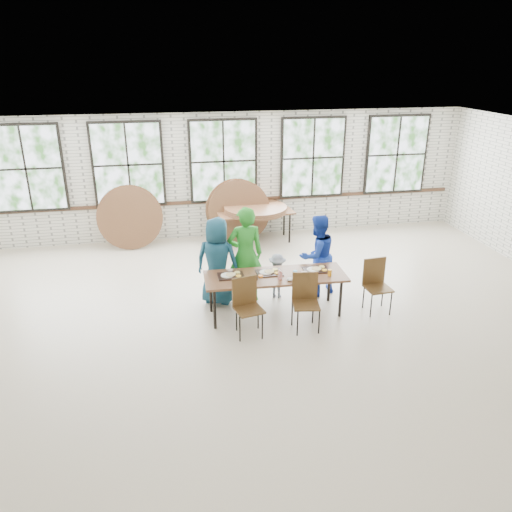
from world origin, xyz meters
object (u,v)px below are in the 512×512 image
Objects in this scene: chair_near_left at (247,301)px; chair_near_right at (305,296)px; storage_table at (255,214)px; dining_table at (275,278)px.

chair_near_left and chair_near_right have the same top height.
chair_near_right is (0.97, -0.01, 0.00)m from chair_near_left.
storage_table is (0.96, 4.21, 0.13)m from chair_near_left.
chair_near_left is (-0.59, -0.51, -0.13)m from dining_table.
chair_near_right reaches higher than dining_table.
storage_table is at bearing 86.13° from dining_table.
chair_near_right is at bearing -13.24° from chair_near_left.
dining_table is 3.71m from storage_table.
chair_near_right reaches higher than storage_table.
chair_near_left is at bearing -108.63° from storage_table.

